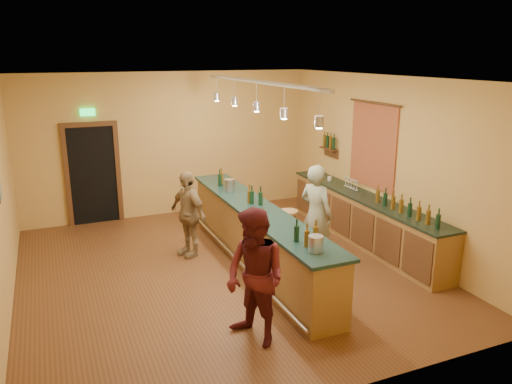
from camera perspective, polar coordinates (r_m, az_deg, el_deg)
name	(u,v)px	position (r m, az deg, el deg)	size (l,w,h in m)	color
floor	(223,270)	(8.63, -3.82, -8.93)	(7.00, 7.00, 0.00)	#573318
ceiling	(219,79)	(7.86, -4.25, 12.81)	(6.50, 7.00, 0.02)	silver
wall_back	(170,145)	(11.39, -9.82, 5.37)	(6.50, 0.02, 3.20)	gold
wall_front	(336,258)	(5.08, 9.13, -7.50)	(6.50, 0.02, 3.20)	gold
wall_right	(386,163)	(9.62, 14.62, 3.23)	(0.02, 7.00, 3.20)	gold
doorway	(93,172)	(11.21, -18.15, 2.18)	(1.15, 0.09, 2.48)	black
tapestry	(373,146)	(9.88, 13.22, 5.11)	(0.03, 1.40, 1.60)	maroon
bottle_shelf	(329,143)	(11.10, 8.38, 5.51)	(0.17, 0.55, 0.54)	#492C15
back_counter	(364,219)	(9.89, 12.26, -2.99)	(0.60, 4.55, 1.27)	brown
tasting_bar	(257,232)	(8.60, 0.07, -4.60)	(0.73, 5.10, 1.38)	brown
pendant_track	(257,92)	(8.10, 0.07, 11.39)	(0.11, 4.60, 0.50)	silver
bartender	(316,215)	(8.67, 6.87, -2.60)	(0.65, 0.42, 1.77)	gray
customer_a	(255,278)	(6.28, -0.09, -9.77)	(0.86, 0.67, 1.77)	#59191E
customer_b	(188,214)	(9.06, -7.79, -2.48)	(0.92, 0.38, 1.58)	#997A51
bar_stool	(289,218)	(9.41, 3.74, -2.97)	(0.36, 0.36, 0.73)	#AA8C4D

